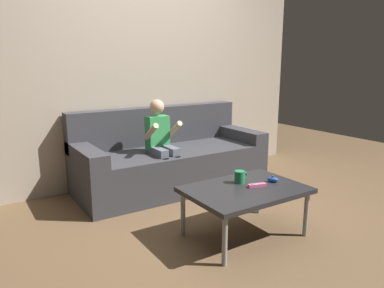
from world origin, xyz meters
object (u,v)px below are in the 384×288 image
object	(u,v)px
couch	(170,160)
game_remote_pink_near_edge	(257,185)
coffee_mug	(240,177)
coffee_table	(245,192)
person_seated_on_couch	(162,141)
nunchuk_blue	(273,180)

from	to	relation	value
couch	game_remote_pink_near_edge	bearing A→B (deg)	-89.92
coffee_mug	game_remote_pink_near_edge	bearing A→B (deg)	-72.32
couch	coffee_table	size ratio (longest dim) A/B	2.25
couch	game_remote_pink_near_edge	size ratio (longest dim) A/B	13.61
game_remote_pink_near_edge	coffee_mug	distance (m)	0.16
coffee_table	game_remote_pink_near_edge	xyz separation A→B (m)	(0.09, -0.03, 0.05)
person_seated_on_couch	coffee_table	bearing A→B (deg)	-84.95
couch	coffee_table	world-z (taller)	couch
game_remote_pink_near_edge	nunchuk_blue	bearing A→B (deg)	5.99
person_seated_on_couch	coffee_table	size ratio (longest dim) A/B	1.08
couch	person_seated_on_couch	world-z (taller)	person_seated_on_couch
person_seated_on_couch	coffee_table	xyz separation A→B (m)	(0.10, -1.13, -0.19)
coffee_table	nunchuk_blue	bearing A→B (deg)	-3.12
person_seated_on_couch	nunchuk_blue	xyz separation A→B (m)	(0.37, -1.14, -0.14)
coffee_mug	coffee_table	bearing A→B (deg)	-109.94
couch	nunchuk_blue	distance (m)	1.33
game_remote_pink_near_edge	coffee_mug	world-z (taller)	coffee_mug
person_seated_on_couch	coffee_table	distance (m)	1.15
couch	nunchuk_blue	world-z (taller)	couch
coffee_table	nunchuk_blue	size ratio (longest dim) A/B	8.77
game_remote_pink_near_edge	person_seated_on_couch	bearing A→B (deg)	99.11
person_seated_on_couch	nunchuk_blue	bearing A→B (deg)	-72.20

